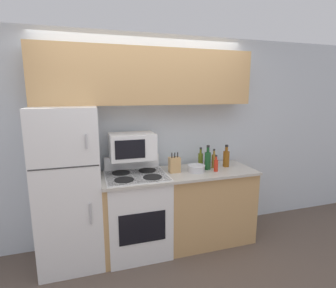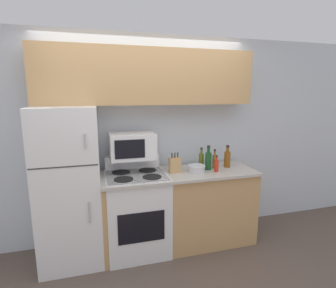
% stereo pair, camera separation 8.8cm
% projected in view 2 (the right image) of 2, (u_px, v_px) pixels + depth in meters
% --- Properties ---
extents(ground_plane, '(12.00, 12.00, 0.00)m').
position_uv_depth(ground_plane, '(160.00, 262.00, 2.93)').
color(ground_plane, brown).
extents(wall_back, '(8.00, 0.05, 2.55)m').
position_uv_depth(wall_back, '(147.00, 140.00, 3.32)').
color(wall_back, silver).
rests_on(wall_back, ground_plane).
extents(lower_cabinets, '(1.84, 0.64, 0.93)m').
position_uv_depth(lower_cabinets, '(179.00, 208.00, 3.21)').
color(lower_cabinets, tan).
rests_on(lower_cabinets, ground_plane).
extents(refrigerator, '(0.64, 0.66, 1.72)m').
position_uv_depth(refrigerator, '(69.00, 187.00, 2.82)').
color(refrigerator, white).
rests_on(refrigerator, ground_plane).
extents(upper_cabinets, '(2.48, 0.31, 0.63)m').
position_uv_depth(upper_cabinets, '(149.00, 77.00, 3.00)').
color(upper_cabinets, tan).
rests_on(upper_cabinets, refrigerator).
extents(stove, '(0.69, 0.62, 1.10)m').
position_uv_depth(stove, '(137.00, 212.00, 3.06)').
color(stove, white).
rests_on(stove, ground_plane).
extents(microwave, '(0.51, 0.35, 0.30)m').
position_uv_depth(microwave, '(132.00, 146.00, 3.02)').
color(microwave, white).
rests_on(microwave, stove).
extents(knife_block, '(0.13, 0.09, 0.24)m').
position_uv_depth(knife_block, '(175.00, 165.00, 3.08)').
color(knife_block, tan).
rests_on(knife_block, lower_cabinets).
extents(bowl, '(0.21, 0.21, 0.08)m').
position_uv_depth(bowl, '(197.00, 168.00, 3.10)').
color(bowl, silver).
rests_on(bowl, lower_cabinets).
extents(bottle_olive_oil, '(0.06, 0.06, 0.26)m').
position_uv_depth(bottle_olive_oil, '(201.00, 160.00, 3.26)').
color(bottle_olive_oil, '#5B6619').
rests_on(bottle_olive_oil, lower_cabinets).
extents(bottle_whiskey, '(0.08, 0.08, 0.28)m').
position_uv_depth(bottle_whiskey, '(227.00, 159.00, 3.30)').
color(bottle_whiskey, brown).
rests_on(bottle_whiskey, lower_cabinets).
extents(bottle_vinegar, '(0.06, 0.06, 0.24)m').
position_uv_depth(bottle_vinegar, '(215.00, 161.00, 3.25)').
color(bottle_vinegar, olive).
rests_on(bottle_vinegar, lower_cabinets).
extents(bottle_wine_green, '(0.08, 0.08, 0.30)m').
position_uv_depth(bottle_wine_green, '(208.00, 160.00, 3.18)').
color(bottle_wine_green, '#194C23').
rests_on(bottle_wine_green, lower_cabinets).
extents(bottle_hot_sauce, '(0.05, 0.05, 0.20)m').
position_uv_depth(bottle_hot_sauce, '(216.00, 165.00, 3.10)').
color(bottle_hot_sauce, red).
rests_on(bottle_hot_sauce, lower_cabinets).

